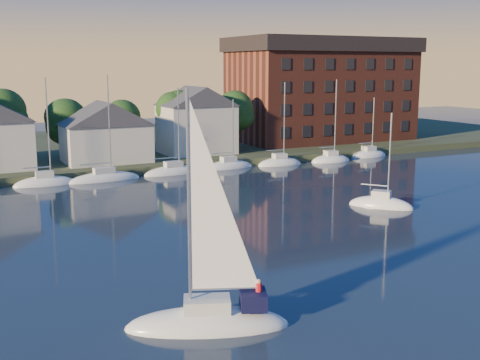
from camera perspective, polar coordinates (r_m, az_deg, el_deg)
ground at (r=37.24m, az=20.58°, el=-11.70°), size 260.00×260.00×0.00m
shoreline_land at (r=102.26m, az=-11.73°, el=2.85°), size 160.00×50.00×2.00m
wooden_dock at (r=80.50m, az=-7.47°, el=0.86°), size 120.00×3.00×1.00m
clubhouse_centre at (r=82.85m, az=-12.64°, el=4.56°), size 11.55×8.40×8.08m
clubhouse_east at (r=89.03m, az=-4.18°, el=5.77°), size 10.50×8.40×9.80m
condo_block at (r=106.43m, az=7.72°, el=8.58°), size 31.00×17.00×17.40m
tree_line at (r=90.61m, az=-8.69°, el=6.51°), size 93.40×5.40×8.90m
moored_fleet at (r=76.46m, az=-9.56°, el=0.35°), size 79.50×2.40×12.05m
hero_sailboat at (r=33.03m, az=-2.88°, el=-12.84°), size 9.26×5.97×13.83m
drifting_sailboat_right at (r=61.22m, az=13.21°, el=-2.42°), size 5.74×6.32×10.43m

